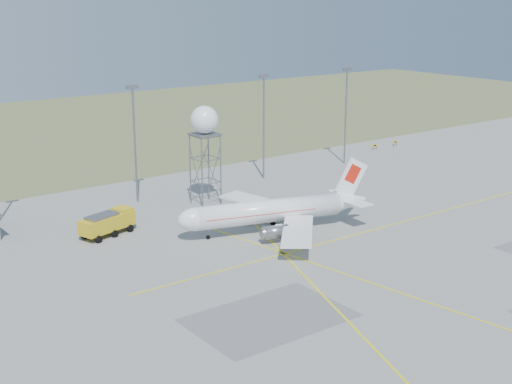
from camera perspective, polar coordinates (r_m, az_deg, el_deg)
ground at (r=86.01m, az=18.23°, el=-9.54°), size 400.00×400.00×0.00m
grass_strip at (r=197.80m, az=-16.85°, el=4.58°), size 400.00×120.00×0.03m
mast_b at (r=124.73m, az=-9.70°, el=4.57°), size 2.20×0.50×20.50m
mast_c at (r=139.44m, az=0.62°, el=5.93°), size 2.20×0.50×20.50m
mast_d at (r=153.61m, az=7.21°, el=6.70°), size 2.20×0.50×20.50m
taxi_sign_near at (r=170.64m, az=9.49°, el=3.67°), size 1.60×0.17×1.20m
taxi_sign_far at (r=175.68m, az=11.08°, el=3.93°), size 1.60×0.17×1.20m
airliner_main at (r=109.16m, az=1.27°, el=-1.54°), size 30.87×29.30×10.65m
radar_tower at (r=122.36m, az=-4.10°, el=3.39°), size 4.76×4.76×17.23m
fire_truck at (r=110.38m, az=-11.71°, el=-2.52°), size 9.50×5.65×3.61m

